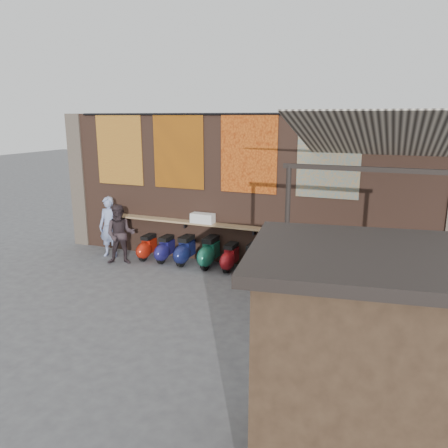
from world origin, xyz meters
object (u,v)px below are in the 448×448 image
at_px(shopper_navy, 305,267).
at_px(scooter_stool_4, 230,257).
at_px(scooter_stool_3, 209,252).
at_px(diner_right, 120,234).
at_px(scooter_stool_5, 253,259).
at_px(scooter_stool_6, 277,262).
at_px(scooter_stool_9, 357,273).
at_px(market_stall, 370,375).
at_px(shelf_box, 203,218).
at_px(scooter_stool_1, 165,249).
at_px(diner_left, 110,227).
at_px(scooter_stool_2, 185,251).
at_px(scooter_stool_8, 330,268).
at_px(scooter_stool_0, 147,247).
at_px(shopper_tan, 305,285).
at_px(scooter_stool_7, 300,266).

bearing_deg(shopper_navy, scooter_stool_4, -35.98).
relative_size(scooter_stool_3, shopper_navy, 0.51).
relative_size(scooter_stool_4, diner_right, 0.45).
height_order(scooter_stool_5, shopper_navy, shopper_navy).
distance_m(scooter_stool_6, scooter_stool_9, 1.91).
height_order(scooter_stool_5, market_stall, market_stall).
bearing_deg(shelf_box, scooter_stool_1, -164.32).
xyz_separation_m(scooter_stool_6, diner_left, (-4.88, -0.16, 0.48)).
distance_m(scooter_stool_2, scooter_stool_4, 1.30).
xyz_separation_m(scooter_stool_5, scooter_stool_8, (1.93, 0.02, 0.02)).
xyz_separation_m(shelf_box, scooter_stool_8, (3.47, -0.31, -0.84)).
relative_size(scooter_stool_0, scooter_stool_5, 0.87).
distance_m(scooter_stool_2, shopper_navy, 3.82).
bearing_deg(shelf_box, scooter_stool_4, -17.50).
relative_size(scooter_stool_9, shopper_tan, 0.53).
distance_m(scooter_stool_1, shopper_navy, 4.41).
distance_m(diner_right, shopper_tan, 5.57).
height_order(scooter_stool_9, market_stall, market_stall).
relative_size(scooter_stool_9, diner_left, 0.45).
distance_m(scooter_stool_2, market_stall, 7.71).
distance_m(scooter_stool_3, diner_left, 3.05).
bearing_deg(diner_right, scooter_stool_4, -12.70).
bearing_deg(scooter_stool_3, scooter_stool_6, -1.67).
bearing_deg(scooter_stool_4, market_stall, -56.29).
bearing_deg(scooter_stool_6, scooter_stool_5, -178.84).
bearing_deg(scooter_stool_1, scooter_stool_4, -0.04).
bearing_deg(diner_right, scooter_stool_7, -17.88).
bearing_deg(shopper_tan, scooter_stool_2, 132.77).
height_order(scooter_stool_5, diner_left, diner_left).
xyz_separation_m(shelf_box, scooter_stool_2, (-0.39, -0.29, -0.87)).
relative_size(scooter_stool_5, scooter_stool_6, 0.99).
relative_size(scooter_stool_5, scooter_stool_9, 1.05).
bearing_deg(scooter_stool_5, diner_left, -178.05).
bearing_deg(scooter_stool_9, diner_right, -174.63).
height_order(scooter_stool_3, market_stall, market_stall).
bearing_deg(shelf_box, scooter_stool_8, -5.18).
relative_size(scooter_stool_0, scooter_stool_7, 0.89).
bearing_deg(scooter_stool_1, diner_left, -173.56).
xyz_separation_m(scooter_stool_5, scooter_stool_7, (1.22, -0.02, -0.01)).
xyz_separation_m(scooter_stool_0, scooter_stool_3, (1.90, 0.03, 0.07)).
distance_m(diner_left, market_stall, 9.26).
relative_size(scooter_stool_1, diner_right, 0.45).
relative_size(scooter_stool_6, scooter_stool_7, 1.02).
bearing_deg(scooter_stool_0, diner_right, -126.10).
xyz_separation_m(scooter_stool_3, scooter_stool_4, (0.60, -0.02, -0.05)).
bearing_deg(shopper_tan, diner_left, 144.83).
distance_m(scooter_stool_0, scooter_stool_8, 5.06).
bearing_deg(scooter_stool_4, shopper_tan, -42.29).
xyz_separation_m(scooter_stool_4, scooter_stool_8, (2.56, -0.03, 0.06)).
relative_size(scooter_stool_4, scooter_stool_7, 0.91).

